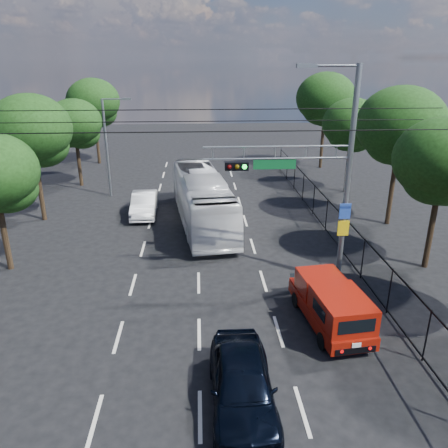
{
  "coord_description": "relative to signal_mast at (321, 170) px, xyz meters",
  "views": [
    {
      "loc": [
        0.11,
        -9.84,
        9.68
      ],
      "look_at": [
        1.18,
        8.17,
        2.8
      ],
      "focal_mm": 35.0,
      "sensor_mm": 36.0,
      "label": 1
    }
  ],
  "objects": [
    {
      "name": "red_pickup",
      "position": [
        -0.28,
        -3.71,
        -4.29
      ],
      "size": [
        2.26,
        4.96,
        1.79
      ],
      "color": "black",
      "rests_on": "ground"
    },
    {
      "name": "tree_right_d",
      "position": [
        6.13,
        14.03,
        -0.39
      ],
      "size": [
        4.32,
        4.32,
        7.02
      ],
      "color": "black",
      "rests_on": "ground"
    },
    {
      "name": "tree_right_c",
      "position": [
        6.53,
        7.03,
        0.49
      ],
      "size": [
        5.1,
        5.1,
        8.29
      ],
      "color": "black",
      "rests_on": "ground"
    },
    {
      "name": "tree_right_b",
      "position": [
        5.93,
        1.03,
        -0.19
      ],
      "size": [
        4.5,
        4.5,
        7.31
      ],
      "color": "black",
      "rests_on": "ground"
    },
    {
      "name": "ground",
      "position": [
        -5.28,
        -7.99,
        -5.24
      ],
      "size": [
        120.0,
        120.0,
        0.0
      ],
      "primitive_type": "plane",
      "color": "black",
      "rests_on": "ground"
    },
    {
      "name": "tree_left_e",
      "position": [
        -14.87,
        25.03,
        0.29
      ],
      "size": [
        4.92,
        4.92,
        7.99
      ],
      "color": "black",
      "rests_on": "ground"
    },
    {
      "name": "tree_left_c",
      "position": [
        -15.07,
        9.03,
        0.15
      ],
      "size": [
        4.8,
        4.8,
        7.8
      ],
      "color": "black",
      "rests_on": "ground"
    },
    {
      "name": "white_bus",
      "position": [
        -4.99,
        7.8,
        -3.68
      ],
      "size": [
        4.04,
        11.44,
        3.12
      ],
      "primitive_type": "imported",
      "rotation": [
        0.0,
        0.0,
        0.13
      ],
      "color": "silver",
      "rests_on": "ground"
    },
    {
      "name": "lane_markings",
      "position": [
        -5.28,
        6.01,
        -5.24
      ],
      "size": [
        6.12,
        38.0,
        0.01
      ],
      "color": "beige",
      "rests_on": "ground"
    },
    {
      "name": "navy_hatchback",
      "position": [
        -4.03,
        -7.66,
        -4.45
      ],
      "size": [
        1.88,
        4.66,
        1.59
      ],
      "primitive_type": "imported",
      "rotation": [
        0.0,
        0.0,
        -0.0
      ],
      "color": "black",
      "rests_on": "ground"
    },
    {
      "name": "white_van",
      "position": [
        -8.79,
        9.59,
        -4.52
      ],
      "size": [
        1.68,
        4.45,
        1.45
      ],
      "primitive_type": "imported",
      "rotation": [
        0.0,
        0.0,
        0.03
      ],
      "color": "white",
      "rests_on": "ground"
    },
    {
      "name": "fence_right",
      "position": [
        2.32,
        4.18,
        -4.21
      ],
      "size": [
        0.06,
        34.03,
        2.0
      ],
      "color": "black",
      "rests_on": "ground"
    },
    {
      "name": "tree_left_d",
      "position": [
        -14.67,
        17.03,
        -0.52
      ],
      "size": [
        4.2,
        4.2,
        6.83
      ],
      "color": "black",
      "rests_on": "ground"
    },
    {
      "name": "utility_wires",
      "position": [
        -5.28,
        0.84,
        1.99
      ],
      "size": [
        22.0,
        5.04,
        0.74
      ],
      "color": "black",
      "rests_on": "ground"
    },
    {
      "name": "streetlight_left",
      "position": [
        -11.62,
        14.01,
        -1.3
      ],
      "size": [
        2.09,
        0.22,
        7.08
      ],
      "color": "slate",
      "rests_on": "ground"
    },
    {
      "name": "tree_right_e",
      "position": [
        6.33,
        22.03,
        0.69
      ],
      "size": [
        5.28,
        5.28,
        8.58
      ],
      "color": "black",
      "rests_on": "ground"
    },
    {
      "name": "signal_mast",
      "position": [
        0.0,
        0.0,
        0.0
      ],
      "size": [
        6.43,
        0.39,
        9.5
      ],
      "color": "slate",
      "rests_on": "ground"
    }
  ]
}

